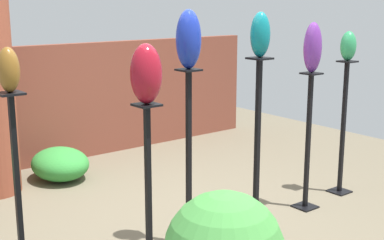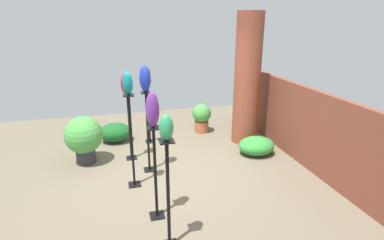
% 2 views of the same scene
% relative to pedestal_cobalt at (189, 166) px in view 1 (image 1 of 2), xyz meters
% --- Properties ---
extents(ground_plane, '(8.00, 8.00, 0.00)m').
position_rel_pedestal_cobalt_xyz_m(ground_plane, '(0.33, 0.35, -0.67)').
color(ground_plane, '#6B604C').
extents(brick_wall_back, '(5.60, 0.12, 1.46)m').
position_rel_pedestal_cobalt_xyz_m(brick_wall_back, '(0.33, 2.86, 0.06)').
color(brick_wall_back, brown).
rests_on(brick_wall_back, ground).
extents(pedestal_cobalt, '(0.20, 0.20, 1.46)m').
position_rel_pedestal_cobalt_xyz_m(pedestal_cobalt, '(0.00, 0.00, 0.00)').
color(pedestal_cobalt, black).
rests_on(pedestal_cobalt, ground).
extents(pedestal_teal, '(0.20, 0.20, 1.54)m').
position_rel_pedestal_cobalt_xyz_m(pedestal_teal, '(0.46, -0.31, 0.04)').
color(pedestal_teal, black).
rests_on(pedestal_teal, ground).
extents(pedestal_jade, '(0.20, 0.20, 1.39)m').
position_rel_pedestal_cobalt_xyz_m(pedestal_jade, '(2.00, -0.01, -0.03)').
color(pedestal_jade, black).
rests_on(pedestal_jade, ground).
extents(pedestal_ruby, '(0.20, 0.20, 1.29)m').
position_rel_pedestal_cobalt_xyz_m(pedestal_ruby, '(-0.58, -0.28, -0.08)').
color(pedestal_ruby, black).
rests_on(pedestal_ruby, ground).
extents(pedestal_bronze, '(0.20, 0.20, 1.39)m').
position_rel_pedestal_cobalt_xyz_m(pedestal_bronze, '(-1.33, 0.18, -0.03)').
color(pedestal_bronze, black).
rests_on(pedestal_bronze, ground).
extents(pedestal_violet, '(0.20, 0.20, 1.32)m').
position_rel_pedestal_cobalt_xyz_m(pedestal_violet, '(1.38, -0.07, -0.06)').
color(pedestal_violet, black).
rests_on(pedestal_violet, ground).
extents(art_vase_cobalt, '(0.20, 0.19, 0.45)m').
position_rel_pedestal_cobalt_xyz_m(art_vase_cobalt, '(0.00, 0.00, 1.01)').
color(art_vase_cobalt, '#192D9E').
rests_on(art_vase_cobalt, pedestal_cobalt).
extents(art_vase_teal, '(0.16, 0.15, 0.35)m').
position_rel_pedestal_cobalt_xyz_m(art_vase_teal, '(0.46, -0.31, 1.04)').
color(art_vase_teal, '#0F727A').
rests_on(art_vase_teal, pedestal_teal).
extents(art_vase_jade, '(0.16, 0.16, 0.29)m').
position_rel_pedestal_cobalt_xyz_m(art_vase_jade, '(2.00, -0.01, 0.86)').
color(art_vase_jade, '#2D9356').
rests_on(art_vase_jade, pedestal_jade).
extents(art_vase_ruby, '(0.22, 0.21, 0.40)m').
position_rel_pedestal_cobalt_xyz_m(art_vase_ruby, '(-0.58, -0.28, 0.82)').
color(art_vase_ruby, maroon).
rests_on(art_vase_ruby, pedestal_ruby).
extents(art_vase_bronze, '(0.14, 0.15, 0.30)m').
position_rel_pedestal_cobalt_xyz_m(art_vase_bronze, '(-1.33, 0.18, 0.86)').
color(art_vase_bronze, brown).
rests_on(art_vase_bronze, pedestal_bronze).
extents(art_vase_violet, '(0.16, 0.17, 0.46)m').
position_rel_pedestal_cobalt_xyz_m(art_vase_violet, '(1.38, -0.07, 0.88)').
color(art_vase_violet, '#6B2D8C').
rests_on(art_vase_violet, pedestal_violet).
extents(foliage_bed_west, '(0.62, 0.74, 0.36)m').
position_rel_pedestal_cobalt_xyz_m(foliage_bed_west, '(-0.13, 2.19, -0.49)').
color(foliage_bed_west, '#338C38').
rests_on(foliage_bed_west, ground).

